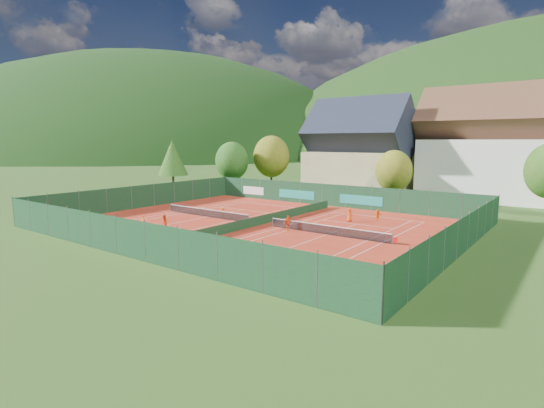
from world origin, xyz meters
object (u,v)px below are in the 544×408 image
Objects in this scene: player_right_near at (288,223)px; player_left_far at (223,213)px; player_left_mid at (164,223)px; ball_hopper at (301,259)px; player_right_far_b at (377,215)px; player_right_far_a at (349,215)px; chalet at (359,154)px; player_left_near at (143,223)px; hotel_block_a at (495,151)px.

player_left_far is at bearing 120.71° from player_right_near.
player_left_far is (-0.18, 8.61, -0.18)m from player_left_mid.
ball_hopper is 0.62× the size of player_right_far_b.
player_right_far_a is 1.22× the size of player_right_far_b.
player_right_near is at bearing -77.21° from chalet.
hotel_block_a is at bearing 47.43° from player_left_near.
hotel_block_a reaches higher than ball_hopper.
chalet is at bearing 109.91° from ball_hopper.
player_right_far_a is at bearing -107.87° from hotel_block_a.
player_right_far_b is (14.91, 17.59, -0.15)m from player_left_mid.
player_right_far_a is at bearing -66.85° from chalet.
player_left_near is 25.11m from player_right_far_b.
chalet is 43.07m from ball_hopper.
player_right_near reaches higher than player_left_far.
ball_hopper is at bearing -95.55° from hotel_block_a.
ball_hopper is (14.52, -40.09, -6.07)m from chalet.
player_left_near is at bearing -118.14° from player_left_mid.
player_right_far_b is at bearing -159.51° from player_left_far.
player_right_far_a is (-9.27, -28.75, -6.60)m from hotel_block_a.
chalet is 39.73m from player_left_near.
player_right_far_b is (16.86, 18.61, -0.07)m from player_left_near.
player_left_near reaches higher than ball_hopper.
chalet is at bearing -106.32° from player_left_far.
ball_hopper is at bearing 63.90° from player_right_far_b.
chalet is 10.32× the size of player_right_far_a.
player_left_near is at bearing 163.26° from player_right_near.
chalet reaches higher than player_right_near.
hotel_block_a is at bearing -138.38° from player_right_far_b.
player_left_far is (-22.11, -35.35, -6.77)m from hotel_block_a.
chalet is 0.75× the size of hotel_block_a.
hotel_block_a is at bearing -133.24° from player_right_far_a.
chalet is at bearing 51.09° from player_right_near.
hotel_block_a is 51.37m from player_left_near.
player_left_far is (-3.11, -29.35, -6.01)m from chalet.
player_right_far_a is 3.28m from player_right_far_b.
player_right_near reaches higher than player_right_far_b.
player_right_near is at bearing 70.61° from player_left_mid.
player_left_mid is 19.79m from player_right_far_a.
player_left_near is at bearing 69.27° from player_left_far.
player_left_mid is at bearing -116.51° from hotel_block_a.
ball_hopper is 0.65× the size of player_left_far.
player_left_near is at bearing 14.36° from player_right_far_b.
player_left_near is (-4.89, -38.98, -5.91)m from chalet.
hotel_block_a is 27.00× the size of ball_hopper.
player_left_mid is at bearing 12.94° from player_left_near.
ball_hopper is 19.44m from player_left_near.
hotel_block_a is 16.85× the size of player_right_far_b.
player_right_far_a reaches higher than player_right_near.
hotel_block_a is 49.57m from player_left_mid.
chalet is at bearing -92.22° from player_right_far_a.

